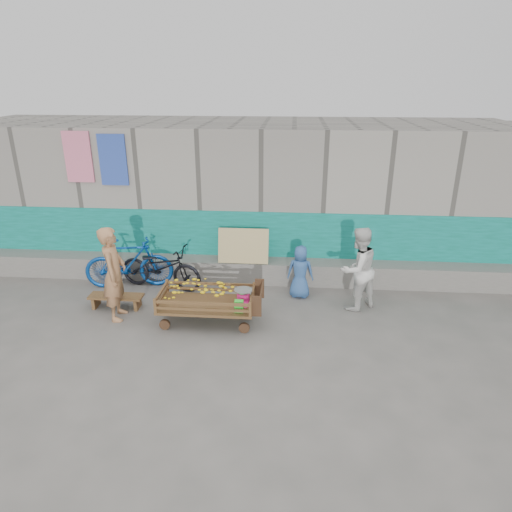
# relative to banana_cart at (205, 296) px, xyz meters

# --- Properties ---
(ground) EXTENTS (80.00, 80.00, 0.00)m
(ground) POSITION_rel_banana_cart_xyz_m (0.18, -0.57, -0.51)
(ground) COLOR #595752
(ground) RESTS_ON ground
(building_wall) EXTENTS (12.00, 3.50, 3.00)m
(building_wall) POSITION_rel_banana_cart_xyz_m (0.18, 3.48, 0.96)
(building_wall) COLOR gray
(building_wall) RESTS_ON ground
(banana_cart) EXTENTS (1.75, 0.80, 0.75)m
(banana_cart) POSITION_rel_banana_cart_xyz_m (0.00, 0.00, 0.00)
(banana_cart) COLOR brown
(banana_cart) RESTS_ON ground
(bench) EXTENTS (0.97, 0.29, 0.24)m
(bench) POSITION_rel_banana_cart_xyz_m (-1.72, 0.40, -0.33)
(bench) COLOR brown
(bench) RESTS_ON ground
(vendor_man) EXTENTS (0.47, 0.65, 1.65)m
(vendor_man) POSITION_rel_banana_cart_xyz_m (-1.55, 0.06, 0.32)
(vendor_man) COLOR #AB764C
(vendor_man) RESTS_ON ground
(woman) EXTENTS (0.94, 0.90, 1.53)m
(woman) POSITION_rel_banana_cart_xyz_m (2.61, 0.75, 0.26)
(woman) COLOR silver
(woman) RESTS_ON ground
(child) EXTENTS (0.54, 0.38, 1.02)m
(child) POSITION_rel_banana_cart_xyz_m (1.61, 1.12, 0.01)
(child) COLOR #2F5794
(child) RESTS_ON ground
(bicycle_dark) EXTENTS (1.79, 0.93, 0.89)m
(bicycle_dark) POSITION_rel_banana_cart_xyz_m (-1.12, 1.28, -0.06)
(bicycle_dark) COLOR black
(bicycle_dark) RESTS_ON ground
(bicycle_blue) EXTENTS (1.77, 0.78, 1.03)m
(bicycle_blue) POSITION_rel_banana_cart_xyz_m (-1.75, 1.28, 0.01)
(bicycle_blue) COLOR #0B3E90
(bicycle_blue) RESTS_ON ground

